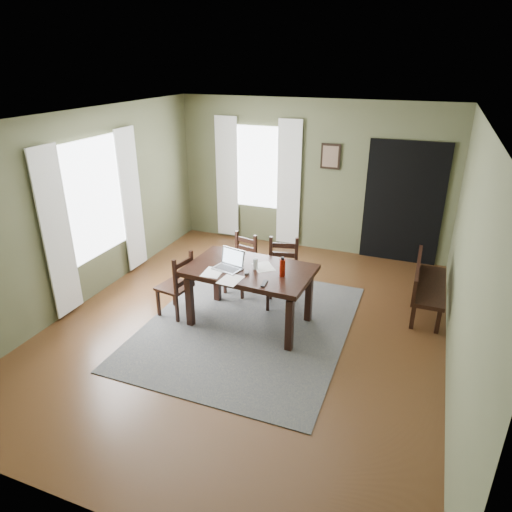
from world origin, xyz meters
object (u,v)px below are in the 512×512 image
at_px(chair_back_right, 282,274).
at_px(water_bottle, 282,267).
at_px(dining_table, 250,275).
at_px(chair_back_left, 241,265).
at_px(laptop, 230,263).
at_px(bench, 425,282).
at_px(chair_end, 177,286).

xyz_separation_m(chair_back_right, water_bottle, (0.22, -0.70, 0.46)).
bearing_deg(dining_table, water_bottle, -5.01).
xyz_separation_m(chair_back_left, laptop, (0.22, -0.89, 0.44)).
bearing_deg(bench, chair_end, 113.55).
relative_size(chair_back_left, chair_back_right, 0.92).
height_order(chair_end, laptop, laptop).
xyz_separation_m(chair_back_left, chair_back_right, (0.70, -0.17, 0.04)).
relative_size(dining_table, chair_back_right, 1.69).
xyz_separation_m(dining_table, chair_back_right, (0.24, 0.64, -0.24)).
height_order(bench, laptop, laptop).
height_order(dining_table, chair_back_left, chair_back_left).
relative_size(chair_back_left, laptop, 2.22).
relative_size(bench, water_bottle, 5.06).
distance_m(chair_end, chair_back_left, 1.12).
distance_m(laptop, water_bottle, 0.71).
bearing_deg(chair_back_right, dining_table, -123.06).
bearing_deg(water_bottle, laptop, -178.70).
bearing_deg(chair_back_right, chair_end, -159.50).
xyz_separation_m(chair_end, water_bottle, (1.47, 0.10, 0.48)).
relative_size(dining_table, water_bottle, 6.48).
bearing_deg(chair_back_right, water_bottle, -84.88).
bearing_deg(water_bottle, bench, 36.98).
bearing_deg(chair_end, chair_back_left, 160.37).
height_order(chair_end, water_bottle, water_bottle).
distance_m(dining_table, chair_end, 1.05).
bearing_deg(bench, chair_back_right, 106.60).
height_order(chair_end, chair_back_right, chair_back_right).
xyz_separation_m(chair_end, chair_back_left, (0.54, 0.98, -0.01)).
bearing_deg(laptop, chair_back_left, 116.94).
height_order(chair_end, bench, chair_end).
bearing_deg(laptop, bench, 41.28).
distance_m(chair_back_left, laptop, 1.01).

